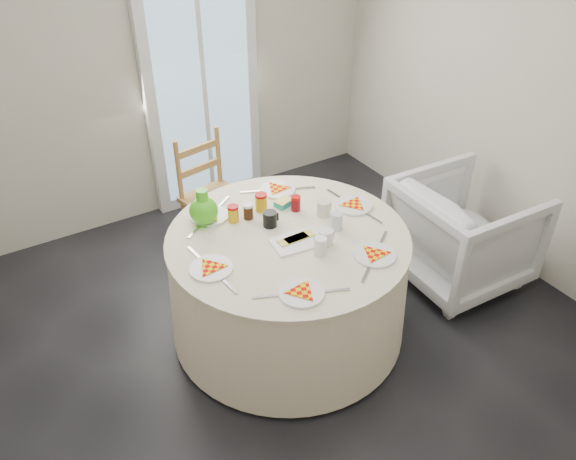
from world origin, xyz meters
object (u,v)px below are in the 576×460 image
green_pitcher (203,208)px  wooden_chair (215,199)px  armchair (462,233)px  table (288,284)px

green_pitcher → wooden_chair: bearing=84.7°
armchair → green_pitcher: (-1.73, 0.57, 0.48)m
table → wooden_chair: bearing=90.1°
table → armchair: armchair is taller
table → armchair: bearing=-7.8°
table → wooden_chair: (-0.00, 1.06, 0.09)m
wooden_chair → armchair: size_ratio=1.10×
table → green_pitcher: size_ratio=6.57×
table → armchair: size_ratio=1.75×
wooden_chair → armchair: bearing=-53.6°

